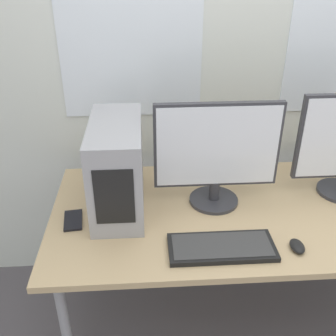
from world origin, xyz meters
name	(u,v)px	position (x,y,z in m)	size (l,w,h in m)	color
wall_back	(244,42)	(0.00, 0.96, 1.35)	(8.00, 0.07, 2.70)	silver
desk	(258,217)	(0.00, 0.41, 0.69)	(1.83, 0.83, 0.74)	tan
pc_tower	(117,167)	(-0.62, 0.48, 0.94)	(0.21, 0.48, 0.39)	#9E9EA3
monitor_main	(217,153)	(-0.20, 0.48, 0.99)	(0.54, 0.22, 0.47)	#333338
keyboard	(222,247)	(-0.22, 0.15, 0.76)	(0.41, 0.17, 0.02)	black
mouse	(297,246)	(0.07, 0.13, 0.76)	(0.05, 0.09, 0.03)	black
cell_phone	(73,220)	(-0.81, 0.37, 0.75)	(0.09, 0.15, 0.01)	black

